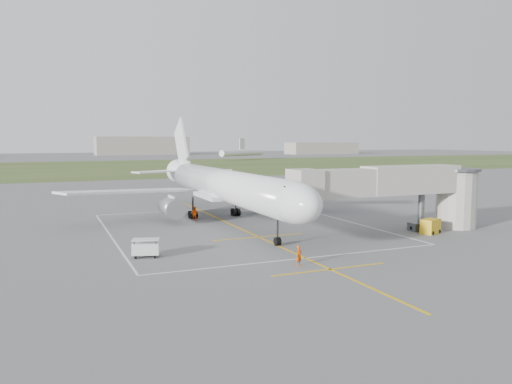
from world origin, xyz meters
name	(u,v)px	position (x,y,z in m)	size (l,w,h in m)	color
ground	(226,222)	(0.00, 0.00, 0.00)	(700.00, 700.00, 0.00)	#5C5C5F
grass_strip	(106,167)	(0.00, 130.00, 0.01)	(700.00, 120.00, 0.02)	#344920
apron_markings	(244,230)	(0.00, -5.82, 0.01)	(28.20, 60.00, 0.01)	#DFA60D
airliner	(224,186)	(0.00, 0.75, 4.39)	(38.93, 46.75, 13.52)	white
jet_bridge	(405,189)	(15.72, -13.50, 4.74)	(23.40, 5.00, 7.20)	#9E998E
gpu_unit	(430,226)	(17.66, -15.39, 0.77)	(2.43, 2.04, 1.56)	yellow
baggage_cart	(146,248)	(-12.36, -14.35, 0.80)	(2.55, 1.97, 1.57)	silver
ramp_worker_nose	(299,256)	(-1.70, -22.05, 0.82)	(0.60, 0.39, 1.63)	#DD4A06
ramp_worker_wing	(194,213)	(-3.21, 2.74, 0.89)	(0.87, 0.67, 1.78)	#FF4C08
distant_hangars	(52,148)	(-16.15, 265.19, 5.17)	(345.00, 49.00, 12.00)	gray
distant_aircraft	(94,155)	(-0.99, 163.05, 3.59)	(170.14, 47.04, 8.85)	white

